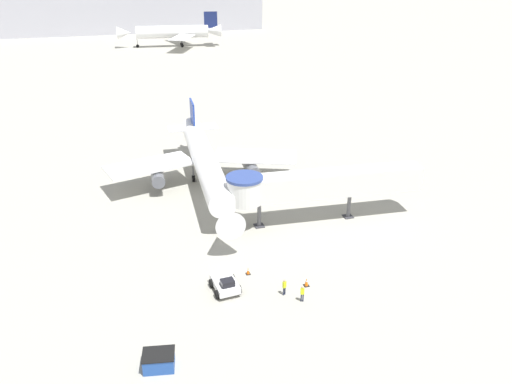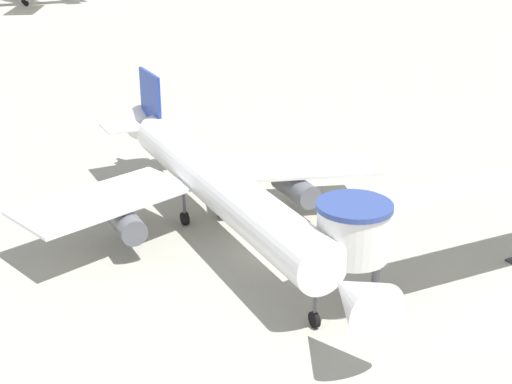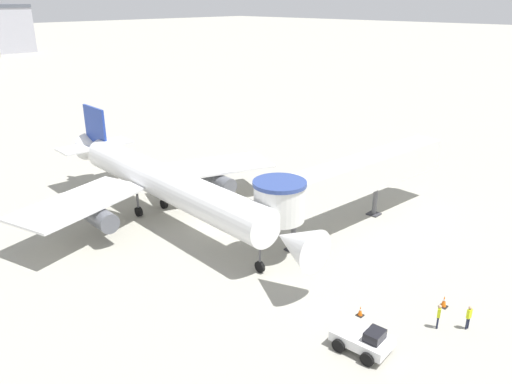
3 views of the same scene
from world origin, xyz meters
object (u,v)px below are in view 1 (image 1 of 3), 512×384
(ground_crew_marshaller, at_px, (302,293))
(pushback_tug_white, at_px, (225,284))
(traffic_cone_near_nose, at_px, (248,271))
(background_jet_navy_tail, at_px, (174,32))
(service_container_blue, at_px, (159,360))
(main_airplane, at_px, (205,162))
(traffic_cone_apron_front, at_px, (306,282))
(jet_bridge, at_px, (313,184))
(ground_crew_wing_walker, at_px, (284,286))

(ground_crew_marshaller, bearing_deg, pushback_tug_white, -17.74)
(traffic_cone_near_nose, height_order, background_jet_navy_tail, background_jet_navy_tail)
(background_jet_navy_tail, bearing_deg, service_container_blue, -2.52)
(pushback_tug_white, bearing_deg, background_jet_navy_tail, 79.11)
(main_airplane, distance_m, traffic_cone_apron_front, 25.26)
(traffic_cone_near_nose, distance_m, background_jet_navy_tail, 144.04)
(service_container_blue, xyz_separation_m, background_jet_navy_tail, (25.13, 152.91, 4.39))
(main_airplane, relative_size, jet_bridge, 1.47)
(jet_bridge, distance_m, ground_crew_wing_walker, 15.23)
(service_container_blue, height_order, traffic_cone_near_nose, service_container_blue)
(pushback_tug_white, xyz_separation_m, ground_crew_marshaller, (6.13, -3.60, 0.21))
(jet_bridge, bearing_deg, main_airplane, 132.13)
(traffic_cone_apron_front, distance_m, ground_crew_marshaller, 2.50)
(service_container_blue, relative_size, background_jet_navy_tail, 0.07)
(pushback_tug_white, bearing_deg, traffic_cone_apron_front, -15.42)
(traffic_cone_near_nose, bearing_deg, service_container_blue, -135.11)
(jet_bridge, relative_size, service_container_blue, 8.50)
(ground_crew_marshaller, bearing_deg, service_container_blue, 30.48)
(jet_bridge, xyz_separation_m, traffic_cone_apron_front, (-5.49, -11.76, -4.25))
(traffic_cone_apron_front, distance_m, background_jet_navy_tail, 147.07)
(jet_bridge, relative_size, ground_crew_wing_walker, 13.77)
(main_airplane, height_order, pushback_tug_white, main_airplane)
(jet_bridge, bearing_deg, traffic_cone_apron_front, -109.92)
(jet_bridge, bearing_deg, background_jet_navy_tail, 92.89)
(service_container_blue, xyz_separation_m, ground_crew_marshaller, (13.19, 4.23, 0.29))
(main_airplane, distance_m, traffic_cone_near_nose, 21.48)
(traffic_cone_apron_front, distance_m, traffic_cone_near_nose, 5.80)
(pushback_tug_white, height_order, traffic_cone_apron_front, pushback_tug_white)
(pushback_tug_white, height_order, service_container_blue, pushback_tug_white)
(traffic_cone_apron_front, distance_m, ground_crew_wing_walker, 2.62)
(traffic_cone_apron_front, bearing_deg, ground_crew_marshaller, -121.64)
(main_airplane, relative_size, ground_crew_wing_walker, 20.19)
(traffic_cone_near_nose, xyz_separation_m, ground_crew_wing_walker, (2.20, -4.15, 0.61))
(main_airplane, bearing_deg, ground_crew_marshaller, -79.72)
(pushback_tug_white, distance_m, ground_crew_wing_walker, 5.43)
(pushback_tug_white, xyz_separation_m, service_container_blue, (-7.05, -7.83, -0.07))
(main_airplane, xyz_separation_m, pushback_tug_white, (-3.15, -23.16, -2.91))
(jet_bridge, height_order, ground_crew_marshaller, jet_bridge)
(traffic_cone_apron_front, relative_size, ground_crew_wing_walker, 0.50)
(jet_bridge, bearing_deg, ground_crew_wing_walker, -117.46)
(background_jet_navy_tail, bearing_deg, main_airplane, -0.17)
(main_airplane, xyz_separation_m, ground_crew_wing_walker, (1.80, -25.38, -2.69))
(traffic_cone_apron_front, height_order, traffic_cone_near_nose, traffic_cone_apron_front)
(ground_crew_marshaller, distance_m, ground_crew_wing_walker, 1.82)
(main_airplane, height_order, service_container_blue, main_airplane)
(ground_crew_marshaller, bearing_deg, background_jet_navy_tail, -81.91)
(main_airplane, relative_size, service_container_blue, 12.46)
(service_container_blue, bearing_deg, ground_crew_wing_walker, 25.07)
(pushback_tug_white, xyz_separation_m, background_jet_navy_tail, (18.08, 145.08, 4.32))
(main_airplane, relative_size, traffic_cone_near_nose, 46.47)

